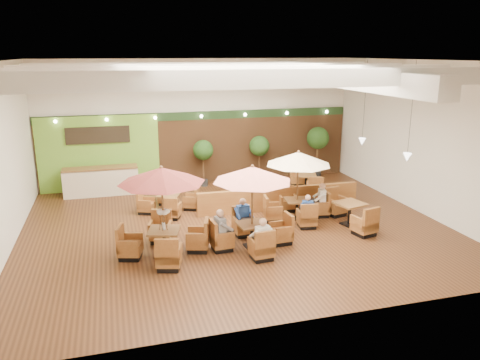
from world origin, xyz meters
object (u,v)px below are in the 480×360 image
object	(u,v)px
diner_0	(262,234)
diner_2	(222,226)
table_4	(349,214)
topiary_0	(203,152)
table_1	(252,191)
topiary_2	(318,140)
topiary_1	(259,148)
table_2	(298,172)
table_5	(306,183)
service_counter	(101,181)
diner_3	(307,207)
diner_1	(243,213)
table_0	(162,195)
booth_divider	(279,199)
diner_4	(321,196)
table_3	(169,201)

from	to	relation	value
diner_0	diner_2	bearing A→B (deg)	124.51
diner_2	diner_0	bearing A→B (deg)	34.34
table_4	topiary_0	size ratio (longest dim) A/B	1.35
table_1	topiary_2	xyz separation A→B (m)	(5.38, 7.06, 0.03)
topiary_1	topiary_2	size ratio (longest dim) A/B	0.88
table_2	table_5	bearing A→B (deg)	68.92
table_1	table_5	world-z (taller)	table_1
table_2	topiary_2	size ratio (longest dim) A/B	1.03
table_2	diner_0	world-z (taller)	table_2
service_counter	diner_0	world-z (taller)	diner_0
diner_2	diner_3	xyz separation A→B (m)	(3.21, 1.04, -0.04)
topiary_1	diner_0	distance (m)	8.42
service_counter	diner_1	world-z (taller)	diner_1
table_2	table_4	bearing A→B (deg)	-27.11
table_0	service_counter	bearing A→B (deg)	120.86
diner_1	topiary_2	bearing A→B (deg)	-139.11
booth_divider	diner_3	size ratio (longest dim) A/B	8.78
topiary_2	diner_3	distance (m)	6.85
table_0	diner_3	size ratio (longest dim) A/B	3.86
topiary_1	diner_3	xyz separation A→B (m)	(-0.24, -6.01, -0.85)
service_counter	table_4	distance (m)	10.16
table_2	table_5	distance (m)	3.78
table_1	table_4	bearing A→B (deg)	9.17
topiary_0	topiary_2	xyz separation A→B (m)	(5.45, 0.00, 0.26)
diner_3	diner_4	bearing A→B (deg)	62.41
booth_divider	table_4	size ratio (longest dim) A/B	2.25
diner_2	diner_4	bearing A→B (deg)	104.69
topiary_1	topiary_2	bearing A→B (deg)	0.00
topiary_1	table_1	bearing A→B (deg)	-109.57
table_0	diner_2	xyz separation A→B (m)	(1.69, -0.14, -1.04)
table_2	diner_1	bearing A→B (deg)	-148.50
table_3	diner_3	bearing A→B (deg)	-11.68
topiary_1	diner_3	world-z (taller)	topiary_1
table_4	table_1	bearing A→B (deg)	179.37
diner_3	table_0	bearing A→B (deg)	-152.13
topiary_2	diner_4	bearing A→B (deg)	-113.31
diner_0	diner_2	world-z (taller)	diner_2
table_3	topiary_1	world-z (taller)	topiary_1
diner_4	topiary_1	bearing A→B (deg)	22.31
table_0	diner_1	world-z (taller)	table_0
topiary_0	diner_1	bearing A→B (deg)	-89.30
table_1	topiary_2	bearing A→B (deg)	48.41
diner_4	table_2	bearing A→B (deg)	104.86
diner_0	diner_2	distance (m)	1.33
service_counter	diner_0	xyz separation A→B (m)	(4.45, -7.80, 0.18)
service_counter	table_1	xyz separation A→B (m)	(4.45, -6.86, 1.18)
service_counter	topiary_0	xyz separation A→B (m)	(4.37, 0.20, 0.95)
diner_2	table_4	bearing A→B (deg)	90.19
table_2	table_0	bearing A→B (deg)	-152.19
table_1	diner_1	bearing A→B (deg)	85.72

